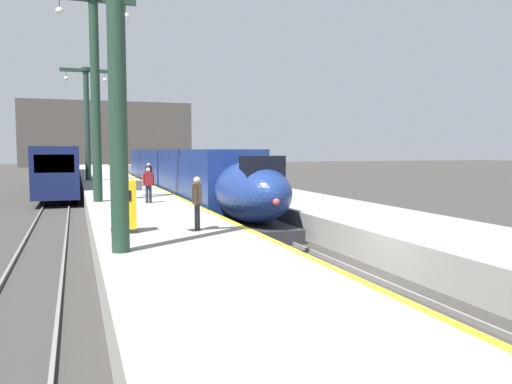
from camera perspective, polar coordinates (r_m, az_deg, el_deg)
ground_plane at (r=14.78m, az=9.10°, el=-9.32°), size 260.00×260.00×0.00m
platform_left at (r=37.55m, az=-15.11°, el=-0.09°), size 4.80×110.00×1.05m
platform_right at (r=39.02m, az=-3.17°, el=0.24°), size 4.80×110.00×1.05m
platform_left_safety_stripe at (r=37.76m, az=-11.68°, el=0.81°), size 0.20×107.80×0.01m
rail_main_left at (r=40.69m, az=-10.77°, el=-0.31°), size 0.08×110.00×0.12m
rail_main_right at (r=40.95m, az=-8.69°, el=-0.25°), size 0.08×110.00×0.12m
rail_secondary_left at (r=40.27m, az=-22.23°, el=-0.63°), size 0.08×110.00×0.12m
rail_secondary_right at (r=40.23m, az=-20.10°, el=-0.57°), size 0.08×110.00×0.12m
highspeed_train_main at (r=36.00m, az=-8.46°, el=2.07°), size 2.92×37.16×3.60m
regional_train_adjacent at (r=51.20m, az=-20.90°, el=2.80°), size 2.85×36.60×3.80m
station_column_near at (r=13.32m, az=-15.18°, el=18.77°), size 4.00×0.68×9.50m
station_column_mid at (r=26.22m, az=-17.56°, el=11.95°), size 4.00×0.68×9.93m
station_column_far at (r=44.49m, az=-18.40°, el=8.39°), size 4.00×0.68×9.22m
passenger_near_edge at (r=33.21m, az=-11.90°, el=1.98°), size 0.49×0.39×1.69m
passenger_mid_platform at (r=24.74m, az=-11.94°, el=1.07°), size 0.56×0.29×1.69m
passenger_far_waiting at (r=16.08m, az=-6.60°, el=-0.78°), size 0.37×0.52×1.69m
rolling_suitcase at (r=32.81m, az=-12.98°, el=0.73°), size 0.40×0.22×0.98m
ticket_machine_yellow at (r=16.07m, az=-14.57°, el=-1.80°), size 0.76×0.62×1.60m
terminus_back_wall at (r=114.83m, az=-16.19°, el=6.25°), size 36.00×2.00×14.00m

